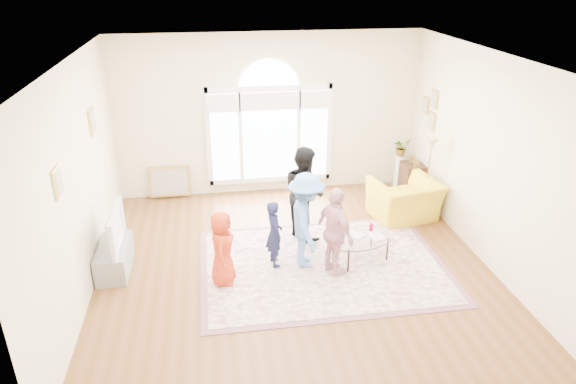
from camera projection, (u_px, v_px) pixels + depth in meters
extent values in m
plane|color=brown|center=(294.00, 265.00, 8.08)|extent=(6.00, 6.00, 0.00)
plane|color=beige|center=(269.00, 115.00, 10.13)|extent=(6.00, 0.00, 6.00)
plane|color=beige|center=(348.00, 291.00, 4.72)|extent=(6.00, 0.00, 6.00)
plane|color=beige|center=(78.00, 184.00, 7.01)|extent=(0.00, 6.00, 6.00)
plane|color=beige|center=(487.00, 160.00, 7.85)|extent=(0.00, 6.00, 6.00)
plane|color=white|center=(295.00, 59.00, 6.77)|extent=(6.00, 6.00, 0.00)
cube|color=white|center=(271.00, 179.00, 10.65)|extent=(2.50, 0.08, 0.10)
cube|color=white|center=(269.00, 88.00, 9.87)|extent=(2.50, 0.08, 0.10)
cube|color=white|center=(208.00, 138.00, 10.09)|extent=(0.10, 0.08, 2.00)
cube|color=white|center=(329.00, 132.00, 10.43)|extent=(0.10, 0.08, 2.00)
cube|color=#C6E2FF|center=(225.00, 137.00, 10.13)|extent=(0.55, 0.02, 1.80)
cube|color=#C6E2FF|center=(314.00, 133.00, 10.39)|extent=(0.55, 0.02, 1.80)
cube|color=#C6E2FF|center=(270.00, 135.00, 10.26)|extent=(1.10, 0.02, 1.80)
cylinder|color=#C6E2FF|center=(269.00, 91.00, 9.89)|extent=(1.20, 0.02, 1.20)
cube|color=white|center=(241.00, 137.00, 10.17)|extent=(0.07, 0.04, 1.80)
cube|color=white|center=(299.00, 134.00, 10.33)|extent=(0.07, 0.04, 1.80)
cube|color=white|center=(223.00, 103.00, 9.77)|extent=(0.65, 0.12, 0.35)
cube|color=white|center=(270.00, 101.00, 9.89)|extent=(1.20, 0.12, 0.35)
cube|color=white|center=(315.00, 99.00, 10.02)|extent=(0.65, 0.12, 0.35)
cube|color=tan|center=(92.00, 121.00, 7.98)|extent=(0.03, 0.34, 0.40)
cube|color=#ADA38E|center=(93.00, 121.00, 7.98)|extent=(0.01, 0.28, 0.34)
cube|color=tan|center=(58.00, 182.00, 6.04)|extent=(0.03, 0.30, 0.36)
cube|color=#ADA38E|center=(59.00, 182.00, 6.04)|extent=(0.01, 0.24, 0.30)
cube|color=tan|center=(434.00, 99.00, 9.51)|extent=(0.03, 0.28, 0.34)
cube|color=#ADA38E|center=(434.00, 99.00, 9.51)|extent=(0.01, 0.22, 0.28)
cube|color=tan|center=(432.00, 121.00, 9.69)|extent=(0.03, 0.28, 0.34)
cube|color=#ADA38E|center=(431.00, 121.00, 9.68)|extent=(0.01, 0.22, 0.28)
cube|color=tan|center=(426.00, 105.00, 9.91)|extent=(0.03, 0.26, 0.32)
cube|color=#ADA38E|center=(425.00, 105.00, 9.91)|extent=(0.01, 0.20, 0.26)
cube|color=beige|center=(323.00, 265.00, 8.06)|extent=(3.60, 2.60, 0.02)
cube|color=#7B4D5B|center=(323.00, 265.00, 8.07)|extent=(3.80, 2.80, 0.01)
cube|color=gray|center=(114.00, 258.00, 7.88)|extent=(0.45, 1.00, 0.42)
imported|color=black|center=(110.00, 229.00, 7.67)|extent=(0.14, 1.04, 0.60)
cube|color=#60B8E6|center=(116.00, 228.00, 7.69)|extent=(0.02, 0.85, 0.49)
ellipsoid|color=silver|center=(361.00, 238.00, 8.05)|extent=(1.34, 1.08, 0.02)
cylinder|color=black|center=(371.00, 238.00, 8.47)|extent=(0.03, 0.03, 0.40)
cylinder|color=black|center=(333.00, 249.00, 8.15)|extent=(0.03, 0.03, 0.40)
cylinder|color=black|center=(387.00, 250.00, 8.13)|extent=(0.03, 0.03, 0.40)
cylinder|color=black|center=(348.00, 261.00, 7.81)|extent=(0.03, 0.03, 0.40)
imported|color=#B2A58C|center=(351.00, 237.00, 8.02)|extent=(0.35, 0.36, 0.03)
imported|color=#B2A58C|center=(370.00, 237.00, 8.02)|extent=(0.26, 0.32, 0.02)
cylinder|color=#BE0C36|center=(371.00, 227.00, 8.22)|extent=(0.07, 0.07, 0.12)
imported|color=yellow|center=(405.00, 200.00, 9.42)|extent=(1.31, 1.19, 0.74)
cube|color=black|center=(412.00, 180.00, 10.32)|extent=(0.40, 0.50, 0.70)
cylinder|color=black|center=(423.00, 214.00, 9.71)|extent=(0.20, 0.20, 0.02)
cylinder|color=#AE813E|center=(427.00, 182.00, 9.43)|extent=(0.02, 0.02, 1.35)
cone|color=#CCB284|center=(432.00, 144.00, 9.14)|extent=(0.31, 0.31, 0.22)
cylinder|color=white|center=(399.00, 171.00, 10.77)|extent=(0.20, 0.20, 0.70)
imported|color=#33722D|center=(402.00, 147.00, 10.55)|extent=(0.42, 0.39, 0.37)
cube|color=tan|center=(171.00, 197.00, 10.41)|extent=(0.80, 0.14, 0.62)
imported|color=red|center=(222.00, 248.00, 7.41)|extent=(0.45, 0.61, 1.14)
imported|color=#151A3E|center=(274.00, 234.00, 7.87)|extent=(0.32, 0.43, 1.08)
imported|color=black|center=(304.00, 192.00, 8.63)|extent=(0.88, 0.96, 1.61)
imported|color=pink|center=(335.00, 232.00, 7.57)|extent=(0.62, 0.89, 1.40)
imported|color=#5789D2|center=(306.00, 221.00, 7.78)|extent=(0.60, 1.00, 1.52)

